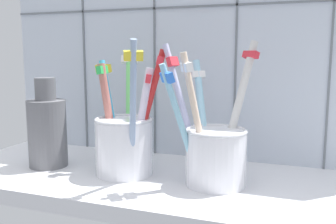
% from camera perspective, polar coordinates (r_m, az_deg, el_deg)
% --- Properties ---
extents(counter_slab, '(0.64, 0.22, 0.02)m').
position_cam_1_polar(counter_slab, '(0.51, 0.21, -10.92)').
color(counter_slab, silver).
rests_on(counter_slab, ground).
extents(tile_wall_back, '(0.64, 0.02, 0.45)m').
position_cam_1_polar(tile_wall_back, '(0.59, 4.24, 13.04)').
color(tile_wall_back, silver).
rests_on(tile_wall_back, ground).
extents(toothbrush_cup_left, '(0.10, 0.15, 0.18)m').
position_cam_1_polar(toothbrush_cup_left, '(0.51, -6.52, -4.02)').
color(toothbrush_cup_left, white).
rests_on(toothbrush_cup_left, counter_slab).
extents(toothbrush_cup_right, '(0.12, 0.12, 0.18)m').
position_cam_1_polar(toothbrush_cup_right, '(0.47, 6.98, -5.57)').
color(toothbrush_cup_right, white).
rests_on(toothbrush_cup_right, counter_slab).
extents(ceramic_vase, '(0.05, 0.05, 0.13)m').
position_cam_1_polar(ceramic_vase, '(0.57, -17.77, -2.55)').
color(ceramic_vase, slate).
rests_on(ceramic_vase, counter_slab).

